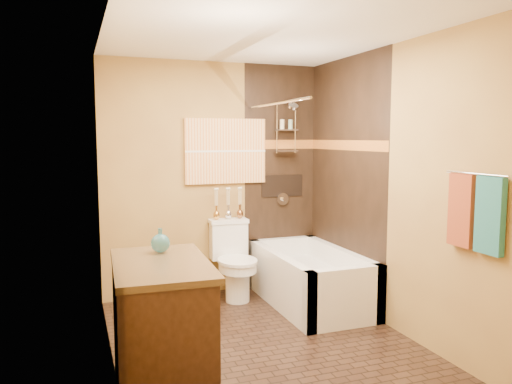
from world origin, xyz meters
name	(u,v)px	position (x,y,z in m)	size (l,w,h in m)	color
floor	(263,343)	(0.00, 0.00, 0.00)	(3.00, 3.00, 0.00)	black
wall_left	(109,200)	(-1.20, 0.00, 1.25)	(0.02, 3.00, 2.50)	#B08F44
wall_right	(390,188)	(1.20, 0.00, 1.25)	(0.02, 3.00, 2.50)	#B08F44
wall_back	(214,179)	(0.00, 1.50, 1.25)	(2.40, 0.02, 2.50)	#B08F44
wall_front	(367,223)	(0.00, -1.50, 1.25)	(2.40, 0.02, 2.50)	#B08F44
ceiling	(264,34)	(0.00, 0.00, 2.50)	(3.00, 3.00, 0.00)	silver
alcove_tile_back	(280,177)	(0.78, 1.49, 1.25)	(0.85, 0.01, 2.50)	black
alcove_tile_right	(345,181)	(1.19, 0.75, 1.25)	(0.01, 1.50, 2.50)	black
mosaic_band_back	(281,144)	(0.78, 1.48, 1.62)	(0.85, 0.01, 0.10)	#9B541C
mosaic_band_right	(345,145)	(1.18, 0.75, 1.62)	(0.01, 1.50, 0.10)	#9B541C
alcove_niche	(282,186)	(0.80, 1.48, 1.15)	(0.50, 0.01, 0.25)	black
shower_fixtures	(286,140)	(0.80, 1.38, 1.67)	(0.24, 0.33, 1.16)	silver
curtain_rod	(275,104)	(0.40, 0.75, 2.02)	(0.03, 0.03, 1.55)	silver
towel_bar	(476,174)	(1.15, -1.05, 1.45)	(0.02, 0.02, 0.55)	silver
towel_teal	(490,216)	(1.16, -1.18, 1.18)	(0.05, 0.22, 0.52)	#1F6A68
towel_rust	(461,210)	(1.16, -0.92, 1.18)	(0.05, 0.22, 0.52)	maroon
sunset_painting	(226,151)	(0.13, 1.48, 1.55)	(0.90, 0.04, 0.70)	orange
vanity_mirror	(115,169)	(-1.19, -0.51, 1.50)	(0.01, 1.00, 0.90)	white
bathtub	(310,283)	(0.80, 0.75, 0.22)	(0.80, 1.50, 0.55)	white
toilet	(234,259)	(0.13, 1.21, 0.41)	(0.42, 0.62, 0.82)	white
vanity	(161,327)	(-0.92, -0.51, 0.45)	(0.66, 1.03, 0.89)	black
teal_bottle	(160,241)	(-0.87, -0.25, 0.98)	(0.14, 0.14, 0.21)	#276C75
bud_vases	(228,203)	(0.13, 1.39, 1.00)	(0.34, 0.07, 0.33)	gold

